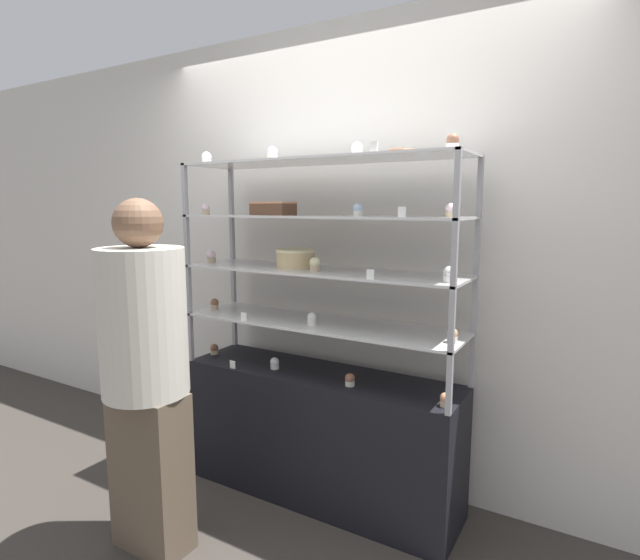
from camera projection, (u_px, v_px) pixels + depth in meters
ground_plane at (320, 494)px, 2.77m from camera, size 20.00×20.00×0.00m
back_wall at (351, 256)px, 2.88m from camera, size 8.00×0.05×2.60m
display_base at (320, 435)px, 2.72m from camera, size 1.52×0.41×0.71m
display_riser_lower at (320, 325)px, 2.63m from camera, size 1.52×0.41×0.28m
display_riser_middle at (320, 273)px, 2.59m from camera, size 1.52×0.41×0.28m
display_riser_upper at (320, 219)px, 2.55m from camera, size 1.52×0.41×0.28m
display_riser_top at (320, 163)px, 2.51m from camera, size 1.52×0.41×0.28m
layer_cake_centerpiece at (296, 258)px, 2.68m from camera, size 0.22×0.22×0.10m
sheet_cake_frosted at (273, 208)px, 2.70m from camera, size 0.22×0.15×0.07m
cupcake_0 at (214, 349)px, 3.00m from camera, size 0.05×0.05×0.06m
cupcake_1 at (275, 363)px, 2.73m from camera, size 0.05×0.05×0.06m
cupcake_2 at (350, 380)px, 2.47m from camera, size 0.05×0.05×0.06m
cupcake_3 at (445, 400)px, 2.21m from camera, size 0.05×0.05×0.06m
price_tag_0 at (233, 365)px, 2.73m from camera, size 0.04×0.00×0.04m
cupcake_4 at (215, 304)px, 2.94m from camera, size 0.05×0.05×0.07m
cupcake_5 at (311, 319)px, 2.55m from camera, size 0.05×0.05×0.07m
cupcake_6 at (452, 336)px, 2.22m from camera, size 0.05×0.05×0.07m
price_tag_1 at (244, 317)px, 2.65m from camera, size 0.04×0.00×0.04m
cupcake_7 at (211, 256)px, 2.91m from camera, size 0.05×0.05×0.07m
cupcake_8 at (315, 264)px, 2.52m from camera, size 0.05×0.05×0.07m
cupcake_9 at (449, 274)px, 2.14m from camera, size 0.05×0.05×0.07m
price_tag_2 at (370, 274)px, 2.24m from camera, size 0.04×0.00×0.04m
cupcake_10 at (206, 209)px, 2.81m from camera, size 0.05×0.05×0.06m
cupcake_11 at (358, 210)px, 2.38m from camera, size 0.05×0.05×0.06m
cupcake_12 at (451, 210)px, 2.12m from camera, size 0.05×0.05×0.06m
price_tag_3 at (402, 212)px, 2.12m from camera, size 0.04×0.00×0.04m
cupcake_13 at (207, 158)px, 2.78m from camera, size 0.05×0.05×0.07m
cupcake_14 at (272, 153)px, 2.52m from camera, size 0.05×0.05×0.07m
cupcake_15 at (357, 150)px, 2.36m from camera, size 0.05×0.05×0.07m
cupcake_16 at (453, 142)px, 2.07m from camera, size 0.05×0.05×0.07m
price_tag_4 at (374, 147)px, 2.15m from camera, size 0.04×0.00×0.04m
donut_glazed at (401, 152)px, 2.31m from camera, size 0.14×0.14×0.03m
customer_figure at (146, 369)px, 2.23m from camera, size 0.38×0.38×1.62m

